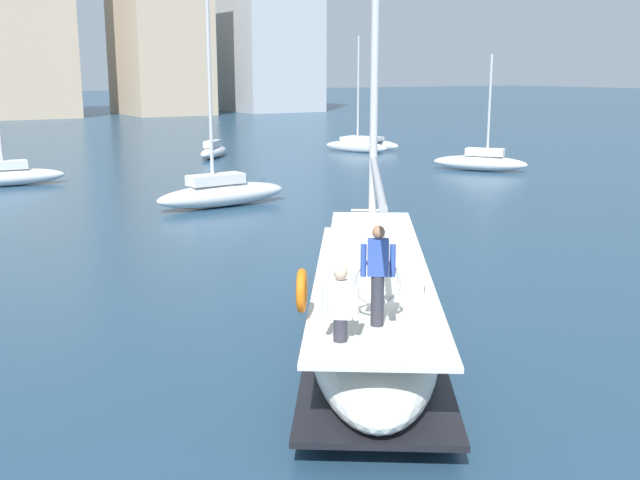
{
  "coord_description": "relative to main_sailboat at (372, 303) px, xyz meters",
  "views": [
    {
      "loc": [
        -9.36,
        -13.3,
        5.31
      ],
      "look_at": [
        -1.41,
        0.25,
        1.8
      ],
      "focal_mm": 42.58,
      "sensor_mm": 36.0,
      "label": 1
    }
  ],
  "objects": [
    {
      "name": "ground_plane",
      "position": [
        1.37,
        1.69,
        -0.91
      ],
      "size": [
        400.0,
        400.0,
        0.0
      ],
      "primitive_type": "plane",
      "color": "navy"
    },
    {
      "name": "main_sailboat",
      "position": [
        0.0,
        0.0,
        0.0
      ],
      "size": [
        7.25,
        9.35,
        13.28
      ],
      "color": "white",
      "rests_on": "ground"
    },
    {
      "name": "moored_sloop_far",
      "position": [
        10.26,
        32.69,
        -0.43
      ],
      "size": [
        3.49,
        3.9,
        6.29
      ],
      "color": "silver",
      "rests_on": "ground"
    },
    {
      "name": "moored_catamaran",
      "position": [
        -2.59,
        26.46,
        -0.4
      ],
      "size": [
        4.88,
        1.25,
        6.31
      ],
      "color": "silver",
      "rests_on": "ground"
    },
    {
      "name": "moored_cutter_left",
      "position": [
        3.78,
        16.22,
        -0.29
      ],
      "size": [
        5.78,
        1.92,
        9.13
      ],
      "color": "white",
      "rests_on": "ground"
    },
    {
      "name": "moored_cutter_right",
      "position": [
        20.31,
        19.4,
        -0.38
      ],
      "size": [
        4.04,
        4.78,
        6.18
      ],
      "color": "white",
      "rests_on": "ground"
    },
    {
      "name": "moored_ketch_distant",
      "position": [
        20.5,
        31.34,
        -0.34
      ],
      "size": [
        4.11,
        5.09,
        7.58
      ],
      "color": "white",
      "rests_on": "ground"
    }
  ]
}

